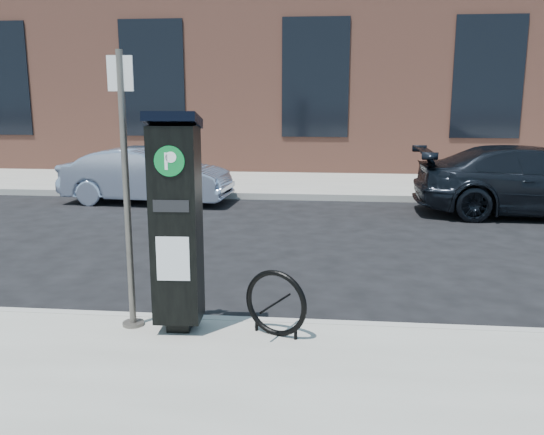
# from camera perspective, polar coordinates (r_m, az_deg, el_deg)

# --- Properties ---
(ground) EXTENTS (120.00, 120.00, 0.00)m
(ground) POSITION_cam_1_polar(r_m,az_deg,el_deg) (6.24, 0.67, -11.35)
(ground) COLOR black
(ground) RESTS_ON ground
(sidewalk_far) EXTENTS (60.00, 12.00, 0.15)m
(sidewalk_far) POSITION_cam_1_polar(r_m,az_deg,el_deg) (19.86, 4.35, 4.98)
(sidewalk_far) COLOR gray
(sidewalk_far) RESTS_ON ground
(curb_near) EXTENTS (60.00, 0.12, 0.16)m
(curb_near) POSITION_cam_1_polar(r_m,az_deg,el_deg) (6.19, 0.65, -10.78)
(curb_near) COLOR #9E9B93
(curb_near) RESTS_ON ground
(curb_far) EXTENTS (60.00, 0.12, 0.16)m
(curb_far) POSITION_cam_1_polar(r_m,az_deg,el_deg) (13.94, 3.66, 2.03)
(curb_far) COLOR #9E9B93
(curb_far) RESTS_ON ground
(building) EXTENTS (28.00, 10.05, 8.25)m
(building) POSITION_cam_1_polar(r_m,az_deg,el_deg) (22.77, 4.74, 16.13)
(building) COLOR #985945
(building) RESTS_ON ground
(parking_kiosk) EXTENTS (0.52, 0.47, 2.18)m
(parking_kiosk) POSITION_cam_1_polar(r_m,az_deg,el_deg) (5.69, -9.46, -0.37)
(parking_kiosk) COLOR black
(parking_kiosk) RESTS_ON sidewalk_near
(sign_pole) EXTENTS (0.24, 0.22, 2.75)m
(sign_pole) POSITION_cam_1_polar(r_m,az_deg,el_deg) (5.84, -14.21, 2.19)
(sign_pole) COLOR #615B56
(sign_pole) RESTS_ON sidewalk_near
(bike_rack) EXTENTS (0.64, 0.32, 0.67)m
(bike_rack) POSITION_cam_1_polar(r_m,az_deg,el_deg) (5.69, 0.38, -8.52)
(bike_rack) COLOR black
(bike_rack) RESTS_ON sidewalk_near
(car_silver) EXTENTS (3.99, 1.61, 1.29)m
(car_silver) POSITION_cam_1_polar(r_m,az_deg,el_deg) (13.80, -12.30, 4.07)
(car_silver) COLOR #929FBA
(car_silver) RESTS_ON ground
(car_dark) EXTENTS (5.06, 2.16, 1.45)m
(car_dark) POSITION_cam_1_polar(r_m,az_deg,el_deg) (13.23, 24.77, 3.28)
(car_dark) COLOR black
(car_dark) RESTS_ON ground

